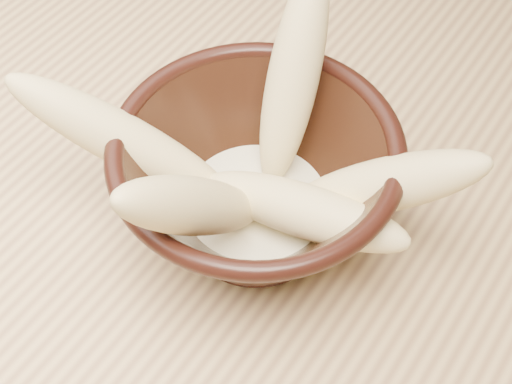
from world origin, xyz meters
TOP-DOWN VIEW (x-y plane):
  - table at (0.00, 0.00)m, footprint 1.20×0.80m
  - bowl at (-0.19, -0.04)m, footprint 0.21×0.21m
  - milk_puddle at (-0.19, -0.04)m, footprint 0.12×0.12m
  - banana_upright at (-0.21, 0.03)m, footprint 0.07×0.13m
  - banana_left at (-0.28, -0.08)m, footprint 0.17×0.11m
  - banana_right at (-0.11, -0.01)m, footprint 0.15×0.09m
  - banana_across at (-0.15, -0.05)m, footprint 0.17×0.06m
  - banana_front at (-0.20, -0.10)m, footprint 0.05×0.15m

SIDE VIEW (x-z plane):
  - table at x=0.00m, z-range 0.30..1.05m
  - milk_puddle at x=-0.19m, z-range 0.78..0.80m
  - bowl at x=-0.19m, z-range 0.76..0.87m
  - banana_across at x=-0.15m, z-range 0.79..0.86m
  - banana_right at x=-0.11m, z-range 0.78..0.90m
  - banana_left at x=-0.28m, z-range 0.78..0.91m
  - banana_front at x=-0.20m, z-range 0.78..0.94m
  - banana_upright at x=-0.21m, z-range 0.78..0.95m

